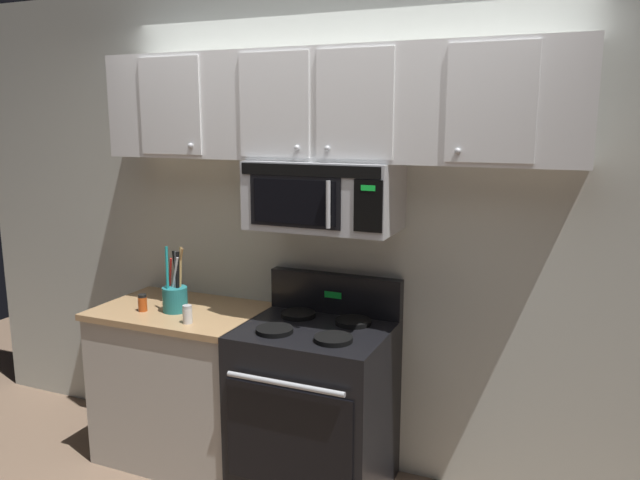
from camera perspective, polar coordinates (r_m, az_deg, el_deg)
name	(u,v)px	position (r m, az deg, el deg)	size (l,w,h in m)	color
back_wall	(341,230)	(3.43, 1.97, 0.89)	(5.20, 0.10, 2.70)	silver
stove_range	(315,406)	(3.39, -0.46, -15.01)	(0.76, 0.69, 1.12)	black
over_range_microwave	(324,195)	(3.17, 0.36, 4.16)	(0.76, 0.43, 0.35)	#B7BABF
upper_cabinets	(326,105)	(3.18, 0.59, 12.30)	(2.50, 0.36, 0.55)	silver
counter_segment	(184,382)	(3.78, -12.45, -12.65)	(0.93, 0.65, 0.90)	#BCB7AD
utensil_crock_teal	(175,295)	(3.55, -13.21, -4.98)	(0.14, 0.14, 0.37)	teal
salt_shaker	(187,314)	(3.35, -12.12, -6.72)	(0.05, 0.05, 0.10)	white
spice_jar	(143,303)	(3.61, -16.04, -5.59)	(0.05, 0.05, 0.10)	#C64C19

